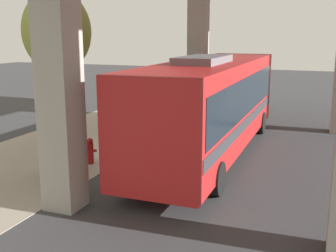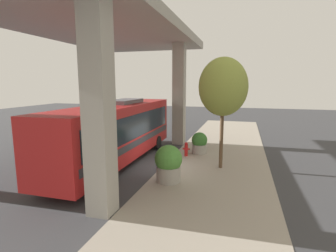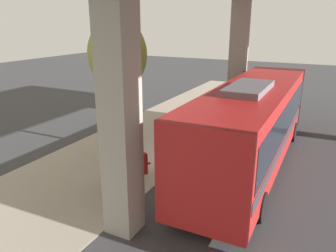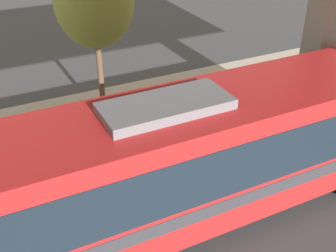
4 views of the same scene
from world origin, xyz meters
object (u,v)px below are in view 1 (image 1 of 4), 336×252
at_px(planter_middle, 142,115).
at_px(street_tree_near, 57,32).
at_px(bus, 212,102).
at_px(planter_front, 56,149).
at_px(fire_hydrant, 90,151).

xyz_separation_m(planter_middle, street_tree_near, (-2.29, -2.90, 3.67)).
height_order(bus, street_tree_near, street_tree_near).
height_order(bus, planter_front, bus).
xyz_separation_m(bus, planter_front, (-4.40, -3.63, -1.32)).
height_order(fire_hydrant, planter_front, planter_front).
xyz_separation_m(planter_front, street_tree_near, (-1.70, 2.79, 3.87)).
height_order(bus, fire_hydrant, bus).
bearing_deg(street_tree_near, planter_middle, 51.72).
bearing_deg(planter_front, planter_middle, 84.06).
relative_size(planter_middle, street_tree_near, 0.30).
distance_m(fire_hydrant, planter_middle, 4.73).
xyz_separation_m(bus, street_tree_near, (-6.10, -0.84, 2.55)).
bearing_deg(bus, street_tree_near, -172.14).
bearing_deg(planter_middle, planter_front, -95.94).
distance_m(bus, street_tree_near, 6.66).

